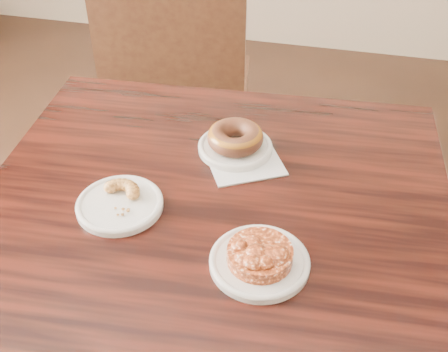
% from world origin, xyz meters
% --- Properties ---
extents(cafe_table, '(0.98, 0.98, 0.75)m').
position_xyz_m(cafe_table, '(-0.25, 0.19, 0.38)').
color(cafe_table, black).
rests_on(cafe_table, floor).
extents(chair_far, '(0.58, 0.58, 0.90)m').
position_xyz_m(chair_far, '(-0.60, 1.13, 0.45)').
color(chair_far, black).
rests_on(chair_far, floor).
extents(napkin, '(0.20, 0.20, 0.00)m').
position_xyz_m(napkin, '(-0.22, 0.37, 0.75)').
color(napkin, white).
rests_on(napkin, cafe_table).
extents(plate_donut, '(0.16, 0.16, 0.01)m').
position_xyz_m(plate_donut, '(-0.25, 0.40, 0.76)').
color(plate_donut, white).
rests_on(plate_donut, napkin).
extents(plate_cruller, '(0.17, 0.17, 0.01)m').
position_xyz_m(plate_cruller, '(-0.43, 0.17, 0.76)').
color(plate_cruller, white).
rests_on(plate_cruller, cafe_table).
extents(plate_fritter, '(0.17, 0.17, 0.01)m').
position_xyz_m(plate_fritter, '(-0.14, 0.08, 0.76)').
color(plate_fritter, silver).
rests_on(plate_fritter, cafe_table).
extents(glazed_donut, '(0.12, 0.12, 0.04)m').
position_xyz_m(glazed_donut, '(-0.25, 0.40, 0.79)').
color(glazed_donut, brown).
rests_on(glazed_donut, plate_donut).
extents(apple_fritter, '(0.15, 0.15, 0.04)m').
position_xyz_m(apple_fritter, '(-0.14, 0.08, 0.78)').
color(apple_fritter, '#431607').
rests_on(apple_fritter, plate_fritter).
extents(cruller_fragment, '(0.09, 0.09, 0.02)m').
position_xyz_m(cruller_fragment, '(-0.43, 0.17, 0.77)').
color(cruller_fragment, brown).
rests_on(cruller_fragment, plate_cruller).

